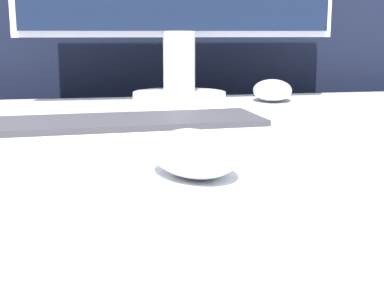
% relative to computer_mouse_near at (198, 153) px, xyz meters
% --- Properties ---
extents(partition_panel, '(5.00, 0.03, 1.07)m').
position_rel_computer_mouse_near_xyz_m(partition_panel, '(-0.00, 0.79, -0.26)').
color(partition_panel, black).
rests_on(partition_panel, ground_plane).
extents(computer_mouse_near, '(0.10, 0.12, 0.04)m').
position_rel_computer_mouse_near_xyz_m(computer_mouse_near, '(0.00, 0.00, 0.00)').
color(computer_mouse_near, white).
rests_on(computer_mouse_near, desk).
extents(keyboard, '(0.41, 0.16, 0.02)m').
position_rel_computer_mouse_near_xyz_m(keyboard, '(-0.06, 0.21, -0.01)').
color(keyboard, silver).
rests_on(keyboard, desk).
extents(computer_mouse_far, '(0.10, 0.12, 0.04)m').
position_rel_computer_mouse_near_xyz_m(computer_mouse_far, '(0.26, 0.53, -0.00)').
color(computer_mouse_far, white).
rests_on(computer_mouse_far, desk).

